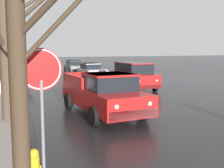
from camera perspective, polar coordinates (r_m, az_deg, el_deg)
snow_bank_near_corner_left at (r=27.37m, az=-21.96°, el=1.91°), size 1.86×1.14×0.86m
snow_bank_along_left_kerb at (r=28.52m, az=-0.80°, el=2.31°), size 2.10×1.12×0.66m
snow_bank_mid_block_left at (r=33.21m, az=-21.48°, el=2.51°), size 2.98×1.47×0.52m
snow_bank_near_corner_right at (r=35.81m, az=-6.09°, el=3.30°), size 3.17×1.15×0.68m
snow_bank_along_right_kerb at (r=17.62m, az=-20.63°, el=-0.59°), size 2.84×1.37×0.87m
bare_tree_at_the_corner at (r=4.39m, az=-18.66°, el=6.80°), size 1.94×1.19×5.06m
bare_tree_second_along_sidewalk at (r=10.39m, az=-21.81°, el=8.36°), size 4.01×1.55×5.32m
bare_tree_mid_block at (r=17.82m, az=-22.36°, el=10.39°), size 1.42×2.15×7.28m
pickup_truck_red_approaching_near_lane at (r=11.19m, az=-1.85°, el=-1.99°), size 2.33×5.43×1.76m
suv_red_parked_kerbside_close at (r=18.56m, az=4.41°, el=1.97°), size 2.32×4.97×1.82m
sedan_white_parked_kerbside_mid at (r=25.54m, az=-4.47°, el=2.84°), size 1.92×4.01×1.42m
sedan_grey_parked_far_down_block at (r=32.39m, az=-7.89°, el=3.71°), size 2.11×4.48×1.42m
fire_hydrant at (r=5.89m, az=-15.98°, el=-16.13°), size 0.42×0.22×0.71m
stop_sign_at_corner at (r=5.03m, az=-14.58°, el=0.35°), size 0.76×0.06×2.70m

